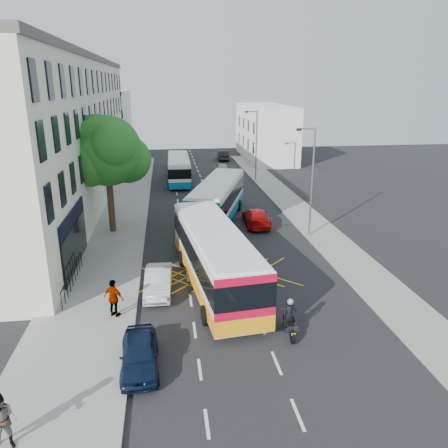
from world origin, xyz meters
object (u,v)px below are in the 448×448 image
object	(u,v)px
lamp_near	(311,177)
red_hatchback	(256,217)
distant_car_grey	(175,164)
pedestrian_near	(2,422)
bus_near	(215,256)
parked_car_blue	(139,354)
parked_car_silver	(158,281)
bus_far	(179,169)
bus_mid	(217,200)
motorbike	(289,318)
distant_car_dark	(223,155)
lamp_far	(256,142)
pedestrian_far	(114,298)
street_tree	(107,152)
distant_car_silver	(221,168)

from	to	relation	value
lamp_near	red_hatchback	distance (m)	6.09
distant_car_grey	pedestrian_near	bearing A→B (deg)	-96.11
bus_near	pedestrian_near	bearing A→B (deg)	-132.08
parked_car_blue	parked_car_silver	distance (m)	6.73
bus_far	parked_car_blue	xyz separation A→B (m)	(-2.87, -35.24, -0.92)
lamp_near	bus_mid	size ratio (longest dim) A/B	0.66
bus_far	distant_car_grey	world-z (taller)	bus_far
bus_far	parked_car_blue	size ratio (longest dim) A/B	2.80
lamp_near	bus_near	world-z (taller)	lamp_near
lamp_near	motorbike	distance (m)	14.43
parked_car_silver	parked_car_blue	bearing A→B (deg)	-93.41
parked_car_silver	red_hatchback	size ratio (longest dim) A/B	0.85
motorbike	parked_car_blue	xyz separation A→B (m)	(-6.69, -1.56, -0.22)
lamp_near	distant_car_grey	distance (m)	31.48
distant_car_dark	distant_car_grey	bearing A→B (deg)	38.01
lamp_far	pedestrian_far	size ratio (longest dim) A/B	4.14
parked_car_blue	distant_car_grey	distance (m)	44.46
parked_car_silver	pedestrian_far	bearing A→B (deg)	-126.42
parked_car_blue	street_tree	bearing A→B (deg)	97.34
lamp_near	distant_car_dark	size ratio (longest dim) A/B	1.85
pedestrian_near	lamp_near	bearing A→B (deg)	53.26
lamp_near	pedestrian_far	world-z (taller)	lamp_near
parked_car_silver	pedestrian_near	world-z (taller)	pedestrian_near
street_tree	lamp_far	world-z (taller)	street_tree
parked_car_blue	parked_car_silver	world-z (taller)	parked_car_silver
street_tree	bus_mid	size ratio (longest dim) A/B	0.72
distant_car_dark	motorbike	bearing A→B (deg)	87.83
lamp_far	bus_near	world-z (taller)	lamp_far
bus_near	distant_car_silver	bearing A→B (deg)	75.57
bus_near	distant_car_dark	xyz separation A→B (m)	(6.13, 42.65, -1.09)
bus_far	pedestrian_far	distance (m)	31.43
lamp_far	distant_car_silver	size ratio (longest dim) A/B	2.14
lamp_far	bus_mid	world-z (taller)	lamp_far
parked_car_blue	parked_car_silver	bearing A→B (deg)	81.93
distant_car_dark	pedestrian_far	bearing A→B (deg)	77.75
parked_car_silver	distant_car_dark	xyz separation A→B (m)	(9.32, 43.09, 0.05)
bus_mid	red_hatchback	size ratio (longest dim) A/B	2.57
lamp_near	red_hatchback	world-z (taller)	lamp_near
red_hatchback	parked_car_blue	bearing A→B (deg)	67.18
lamp_near	distant_car_silver	distance (m)	26.11
parked_car_blue	red_hatchback	distance (m)	19.74
bus_far	motorbike	size ratio (longest dim) A/B	5.08
bus_near	pedestrian_near	size ratio (longest dim) A/B	6.34
distant_car_grey	distant_car_silver	xyz separation A→B (m)	(5.88, -4.26, 0.05)
distant_car_silver	distant_car_grey	bearing A→B (deg)	-37.51
street_tree	bus_near	size ratio (longest dim) A/B	0.71
pedestrian_far	distant_car_dark	bearing A→B (deg)	-72.64
street_tree	parked_car_blue	bearing A→B (deg)	-80.56
motorbike	red_hatchback	size ratio (longest dim) A/B	0.44
bus_far	distant_car_dark	distance (m)	16.22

